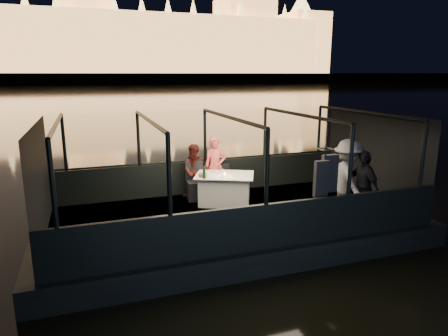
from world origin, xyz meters
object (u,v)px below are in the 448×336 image
object	(u,v)px
chair_port_right	(225,180)
passenger_dark	(362,186)
person_woman_coral	(215,169)
passenger_stripe	(347,183)
person_man_maroon	(195,170)
coat_stand	(323,193)
dining_table_central	(225,189)
wine_bottle	(204,173)
chair_port_left	(196,183)

from	to	relation	value
chair_port_right	passenger_dark	distance (m)	3.62
person_woman_coral	passenger_stripe	size ratio (longest dim) A/B	0.88
person_man_maroon	passenger_stripe	size ratio (longest dim) A/B	0.78
person_man_maroon	passenger_stripe	bearing A→B (deg)	-24.11
coat_stand	person_woman_coral	bearing A→B (deg)	110.29
dining_table_central	wine_bottle	size ratio (longest dim) A/B	4.40
chair_port_right	person_woman_coral	bearing A→B (deg)	132.12
chair_port_left	passenger_stripe	size ratio (longest dim) A/B	0.54
person_man_maroon	passenger_dark	xyz separation A→B (m)	(2.98, -3.02, 0.10)
chair_port_left	coat_stand	size ratio (longest dim) A/B	0.54
wine_bottle	passenger_dark	bearing A→B (deg)	-34.08
dining_table_central	person_man_maroon	xyz separation A→B (m)	(-0.56, 0.76, 0.36)
chair_port_right	person_man_maroon	world-z (taller)	person_man_maroon
chair_port_right	passenger_stripe	world-z (taller)	passenger_stripe
person_woman_coral	passenger_stripe	bearing A→B (deg)	-36.94
dining_table_central	passenger_stripe	world-z (taller)	passenger_stripe
dining_table_central	chair_port_right	world-z (taller)	chair_port_right
dining_table_central	coat_stand	size ratio (longest dim) A/B	0.78
passenger_stripe	person_woman_coral	bearing A→B (deg)	51.64
dining_table_central	chair_port_left	distance (m)	0.82
dining_table_central	passenger_stripe	size ratio (longest dim) A/B	0.78
coat_stand	passenger_stripe	world-z (taller)	coat_stand
coat_stand	person_woman_coral	xyz separation A→B (m)	(-1.23, 3.32, -0.15)
dining_table_central	coat_stand	world-z (taller)	coat_stand
wine_bottle	coat_stand	bearing A→B (deg)	-52.72
chair_port_left	passenger_dark	world-z (taller)	passenger_dark
dining_table_central	person_woman_coral	size ratio (longest dim) A/B	0.89
person_woman_coral	passenger_dark	size ratio (longest dim) A/B	0.99
chair_port_left	person_man_maroon	distance (m)	0.36
chair_port_left	coat_stand	xyz separation A→B (m)	(1.81, -3.15, 0.45)
passenger_dark	passenger_stripe	bearing A→B (deg)	-153.04
chair_port_right	person_man_maroon	bearing A→B (deg)	149.73
chair_port_left	chair_port_right	bearing A→B (deg)	6.44
dining_table_central	wine_bottle	distance (m)	0.83
person_woman_coral	person_man_maroon	world-z (taller)	person_woman_coral
person_man_maroon	wine_bottle	bearing A→B (deg)	-72.36
passenger_stripe	chair_port_left	bearing A→B (deg)	60.06
person_woman_coral	chair_port_left	bearing A→B (deg)	-151.20
dining_table_central	chair_port_left	size ratio (longest dim) A/B	1.45
coat_stand	passenger_stripe	distance (m)	1.22
chair_port_left	person_man_maroon	xyz separation A→B (m)	(0.04, 0.20, 0.30)
person_woman_coral	dining_table_central	bearing A→B (deg)	-75.88
chair_port_right	person_woman_coral	xyz separation A→B (m)	(-0.24, 0.14, 0.30)
chair_port_left	coat_stand	distance (m)	3.66
person_woman_coral	wine_bottle	size ratio (longest dim) A/B	4.93
person_woman_coral	passenger_dark	bearing A→B (deg)	-37.98
passenger_stripe	wine_bottle	world-z (taller)	passenger_stripe
person_man_maroon	wine_bottle	distance (m)	0.99
chair_port_left	person_man_maroon	bearing A→B (deg)	83.63
dining_table_central	chair_port_left	bearing A→B (deg)	137.46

